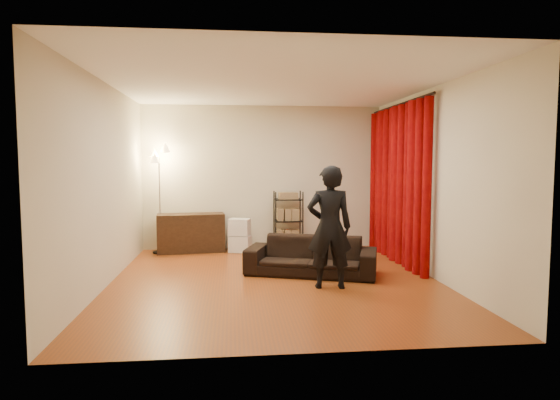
{
  "coord_description": "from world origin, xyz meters",
  "views": [
    {
      "loc": [
        -0.58,
        -6.36,
        1.65
      ],
      "look_at": [
        0.1,
        0.3,
        1.1
      ],
      "focal_mm": 30.0,
      "sensor_mm": 36.0,
      "label": 1
    }
  ],
  "objects": [
    {
      "name": "wall_right",
      "position": [
        2.25,
        0.0,
        1.35
      ],
      "size": [
        0.0,
        5.0,
        5.0
      ],
      "primitive_type": "plane",
      "rotation": [
        1.57,
        0.0,
        -1.57
      ],
      "color": "beige",
      "rests_on": "ground"
    },
    {
      "name": "person",
      "position": [
        0.67,
        -0.44,
        0.8
      ],
      "size": [
        0.61,
        0.43,
        1.6
      ],
      "primitive_type": "imported",
      "rotation": [
        0.0,
        0.0,
        3.06
      ],
      "color": "black",
      "rests_on": "ground"
    },
    {
      "name": "floor",
      "position": [
        0.0,
        0.0,
        0.0
      ],
      "size": [
        5.0,
        5.0,
        0.0
      ],
      "primitive_type": "plane",
      "color": "brown",
      "rests_on": "ground"
    },
    {
      "name": "wall_back",
      "position": [
        0.0,
        2.5,
        1.35
      ],
      "size": [
        5.0,
        0.0,
        5.0
      ],
      "primitive_type": "plane",
      "rotation": [
        1.57,
        0.0,
        0.0
      ],
      "color": "beige",
      "rests_on": "ground"
    },
    {
      "name": "floor_lamp",
      "position": [
        -1.88,
        2.18,
        0.96
      ],
      "size": [
        0.46,
        0.46,
        1.91
      ],
      "primitive_type": null,
      "rotation": [
        0.0,
        0.0,
        -0.42
      ],
      "color": "silver",
      "rests_on": "ground"
    },
    {
      "name": "curtain",
      "position": [
        2.13,
        1.12,
        1.28
      ],
      "size": [
        0.22,
        2.65,
        2.55
      ],
      "primitive_type": null,
      "color": "#7B0703",
      "rests_on": "ground"
    },
    {
      "name": "storage_boxes",
      "position": [
        -0.45,
        2.12,
        0.31
      ],
      "size": [
        0.43,
        0.38,
        0.62
      ],
      "primitive_type": null,
      "rotation": [
        0.0,
        0.0,
        -0.25
      ],
      "color": "beige",
      "rests_on": "ground"
    },
    {
      "name": "sofa",
      "position": [
        0.56,
        0.31,
        0.27
      ],
      "size": [
        2.01,
        1.29,
        0.55
      ],
      "primitive_type": "imported",
      "rotation": [
        0.0,
        0.0,
        -0.32
      ],
      "color": "black",
      "rests_on": "ground"
    },
    {
      "name": "curtain_rod",
      "position": [
        2.15,
        1.12,
        2.58
      ],
      "size": [
        0.04,
        2.65,
        0.04
      ],
      "primitive_type": "cylinder",
      "rotation": [
        1.57,
        0.0,
        0.0
      ],
      "color": "black",
      "rests_on": "wall_right"
    },
    {
      "name": "ceiling",
      "position": [
        0.0,
        0.0,
        2.7
      ],
      "size": [
        5.0,
        5.0,
        0.0
      ],
      "primitive_type": "plane",
      "rotation": [
        3.14,
        0.0,
        0.0
      ],
      "color": "white",
      "rests_on": "ground"
    },
    {
      "name": "wire_shelf",
      "position": [
        0.45,
        2.22,
        0.55
      ],
      "size": [
        0.59,
        0.5,
        1.1
      ],
      "primitive_type": null,
      "rotation": [
        0.0,
        0.0,
        -0.34
      ],
      "color": "black",
      "rests_on": "ground"
    },
    {
      "name": "wall_left",
      "position": [
        -2.25,
        0.0,
        1.35
      ],
      "size": [
        0.0,
        5.0,
        5.0
      ],
      "primitive_type": "plane",
      "rotation": [
        1.57,
        0.0,
        1.57
      ],
      "color": "beige",
      "rests_on": "ground"
    },
    {
      "name": "media_cabinet",
      "position": [
        -1.34,
        2.23,
        0.35
      ],
      "size": [
        1.25,
        0.59,
        0.7
      ],
      "primitive_type": "cube",
      "rotation": [
        0.0,
        0.0,
        0.12
      ],
      "color": "black",
      "rests_on": "ground"
    },
    {
      "name": "wall_front",
      "position": [
        0.0,
        -2.5,
        1.35
      ],
      "size": [
        5.0,
        0.0,
        5.0
      ],
      "primitive_type": "plane",
      "rotation": [
        -1.57,
        0.0,
        0.0
      ],
      "color": "beige",
      "rests_on": "ground"
    }
  ]
}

